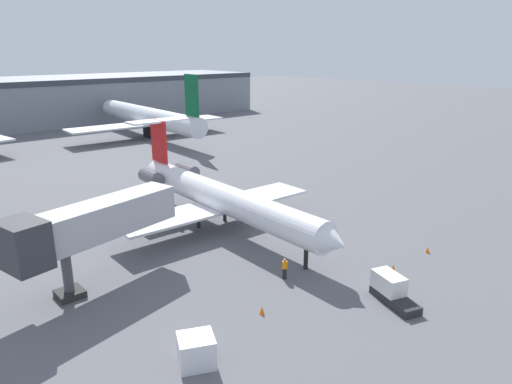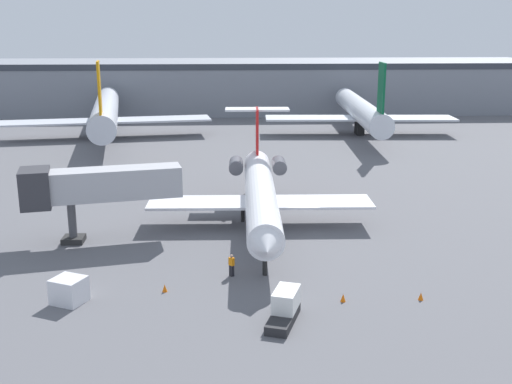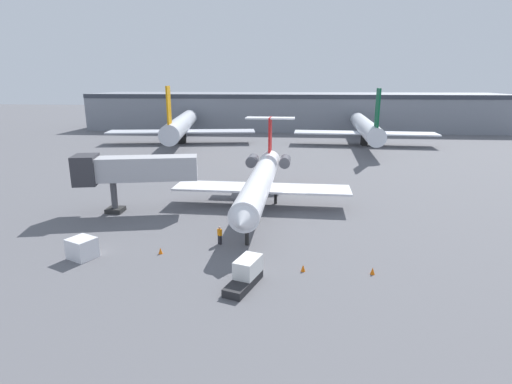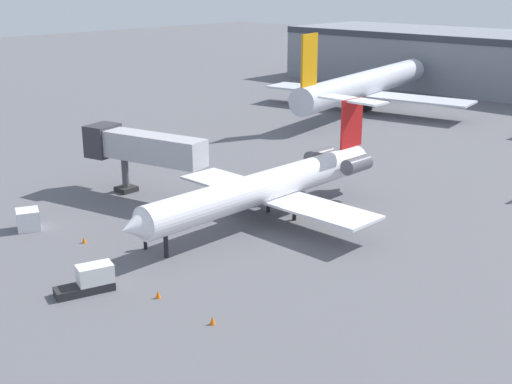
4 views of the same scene
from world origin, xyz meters
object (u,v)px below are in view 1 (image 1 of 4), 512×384
at_px(traffic_cone_mid, 262,310).
at_px(baggage_tug_lead, 391,290).
at_px(regional_jet, 218,196).
at_px(ground_crew_marshaller, 285,268).
at_px(parked_airliner_west_mid, 149,117).
at_px(traffic_cone_near, 393,268).
at_px(cargo_container_uld, 196,351).
at_px(traffic_cone_far, 428,250).
at_px(jet_bridge, 84,226).

bearing_deg(traffic_cone_mid, baggage_tug_lead, -30.80).
bearing_deg(regional_jet, ground_crew_marshaller, -103.17).
relative_size(baggage_tug_lead, traffic_cone_mid, 7.71).
height_order(baggage_tug_lead, parked_airliner_west_mid, parked_airliner_west_mid).
bearing_deg(traffic_cone_mid, parked_airliner_west_mid, 66.67).
bearing_deg(regional_jet, traffic_cone_near, -74.86).
bearing_deg(traffic_cone_mid, traffic_cone_near, -10.54).
bearing_deg(cargo_container_uld, traffic_cone_near, -2.67).
distance_m(baggage_tug_lead, traffic_cone_mid, 9.25).
relative_size(regional_jet, traffic_cone_mid, 55.46).
height_order(ground_crew_marshaller, parked_airliner_west_mid, parked_airliner_west_mid).
bearing_deg(regional_jet, baggage_tug_lead, -88.83).
distance_m(cargo_container_uld, traffic_cone_near, 18.37).
bearing_deg(baggage_tug_lead, traffic_cone_far, 14.46).
bearing_deg(jet_bridge, baggage_tug_lead, -46.75).
distance_m(jet_bridge, ground_crew_marshaller, 15.05).
bearing_deg(ground_crew_marshaller, parked_airliner_west_mid, 69.58).
bearing_deg(jet_bridge, cargo_container_uld, -86.41).
xyz_separation_m(regional_jet, traffic_cone_near, (4.59, -16.95, -3.02)).
bearing_deg(traffic_cone_near, regional_jet, 105.14).
relative_size(baggage_tug_lead, cargo_container_uld, 1.63).
relative_size(cargo_container_uld, parked_airliner_west_mid, 0.07).
distance_m(traffic_cone_near, parked_airliner_west_mid, 67.54).
xyz_separation_m(ground_crew_marshaller, traffic_cone_far, (12.72, -4.86, -0.58)).
bearing_deg(traffic_cone_mid, jet_bridge, 122.14).
relative_size(jet_bridge, traffic_cone_mid, 24.63).
distance_m(ground_crew_marshaller, baggage_tug_lead, 7.99).
bearing_deg(traffic_cone_near, traffic_cone_mid, 169.46).
height_order(ground_crew_marshaller, traffic_cone_mid, ground_crew_marshaller).
relative_size(traffic_cone_near, traffic_cone_mid, 1.00).
bearing_deg(cargo_container_uld, regional_jet, 49.47).
height_order(ground_crew_marshaller, traffic_cone_far, ground_crew_marshaller).
xyz_separation_m(regional_jet, cargo_container_uld, (-13.76, -16.09, -2.43)).
relative_size(ground_crew_marshaller, traffic_cone_far, 3.07).
bearing_deg(cargo_container_uld, baggage_tug_lead, -13.23).
bearing_deg(parked_airliner_west_mid, baggage_tug_lead, -105.91).
relative_size(jet_bridge, traffic_cone_near, 24.63).
relative_size(ground_crew_marshaller, baggage_tug_lead, 0.40).
height_order(traffic_cone_near, traffic_cone_far, same).
height_order(ground_crew_marshaller, traffic_cone_near, ground_crew_marshaller).
bearing_deg(baggage_tug_lead, traffic_cone_mid, 149.20).
bearing_deg(jet_bridge, ground_crew_marshaller, -36.21).
height_order(cargo_container_uld, parked_airliner_west_mid, parked_airliner_west_mid).
distance_m(regional_jet, ground_crew_marshaller, 12.68).
bearing_deg(baggage_tug_lead, ground_crew_marshaller, 113.84).
xyz_separation_m(jet_bridge, traffic_cone_mid, (7.01, -11.15, -4.57)).
bearing_deg(baggage_tug_lead, jet_bridge, 133.25).
distance_m(jet_bridge, parked_airliner_west_mid, 62.57).
bearing_deg(traffic_cone_near, cargo_container_uld, 177.33).
bearing_deg(parked_airliner_west_mid, cargo_container_uld, -117.38).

